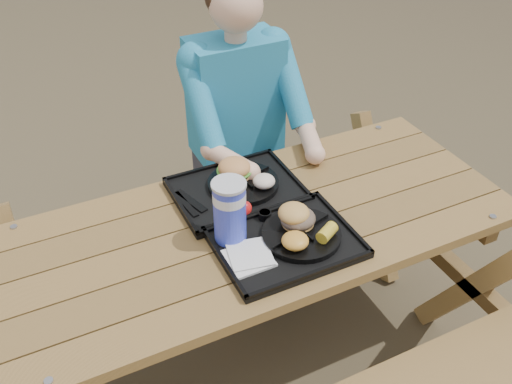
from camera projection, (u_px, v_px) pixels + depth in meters
name	position (u px, v px, depth m)	size (l,w,h in m)	color
ground	(256.00, 358.00, 2.40)	(60.00, 60.00, 0.00)	#999999
picnic_table	(256.00, 297.00, 2.18)	(1.80, 1.49, 0.75)	#999999
tray_near	(286.00, 243.00, 1.85)	(0.45, 0.35, 0.02)	black
tray_far	(237.00, 191.00, 2.08)	(0.45, 0.35, 0.02)	black
plate_near	(301.00, 234.00, 1.86)	(0.26, 0.26, 0.02)	black
plate_far	(243.00, 183.00, 2.08)	(0.26, 0.26, 0.02)	black
napkin_stack	(248.00, 258.00, 1.77)	(0.14, 0.14, 0.02)	silver
soda_cup	(230.00, 213.00, 1.80)	(0.10, 0.10, 0.21)	#1C2ED7
condiment_bbq	(265.00, 215.00, 1.93)	(0.04, 0.04, 0.03)	black
condiment_mustard	(288.00, 211.00, 1.95)	(0.04, 0.04, 0.03)	gold
sandwich	(298.00, 211.00, 1.85)	(0.11, 0.11, 0.11)	gold
mac_cheese	(295.00, 241.00, 1.78)	(0.09, 0.09, 0.04)	gold
corn_cob	(327.00, 232.00, 1.82)	(0.07, 0.07, 0.04)	gold
cutlery_far	(191.00, 201.00, 2.01)	(0.03, 0.16, 0.01)	black
burger	(234.00, 164.00, 2.07)	(0.12, 0.12, 0.11)	#D78C4C
baked_beans	(234.00, 190.00, 2.00)	(0.08, 0.08, 0.04)	#411A0D
potato_salad	(264.00, 181.00, 2.04)	(0.08, 0.08, 0.04)	#F1E0CC
diner	(238.00, 145.00, 2.55)	(0.48, 0.84, 1.28)	#1DCCC4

